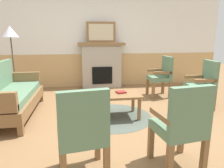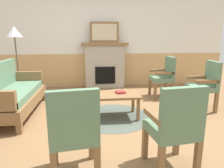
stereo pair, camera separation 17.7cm
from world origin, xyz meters
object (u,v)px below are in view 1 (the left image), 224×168
Objects in this scene: armchair_front_left at (182,124)px; framed_picture at (101,32)px; couch at (12,95)px; fireplace at (101,65)px; book_on_table at (121,92)px; floor_lamp_by_couch at (10,36)px; armchair_by_window_left at (162,75)px; coffee_table at (114,97)px; armchair_near_fireplace at (203,82)px; armchair_front_center at (83,130)px.

framed_picture is at bearing 96.81° from armchair_front_left.
couch is 3.02m from armchair_front_left.
fireplace is 8.11× the size of book_on_table.
framed_picture is at bearing 18.95° from floor_lamp_by_couch.
floor_lamp_by_couch is (-2.14, -0.74, 0.80)m from fireplace.
framed_picture reaches higher than floor_lamp_by_couch.
floor_lamp_by_couch reaches higher than couch.
couch is 3.33m from armchair_by_window_left.
framed_picture is 2.27m from floor_lamp_by_couch.
framed_picture reaches higher than book_on_table.
armchair_by_window_left is (1.23, 1.13, 0.08)m from book_on_table.
armchair_front_left is 4.21m from floor_lamp_by_couch.
coffee_table is at bearing -10.04° from couch.
floor_lamp_by_couch is (-0.29, 1.25, 1.05)m from couch.
couch and armchair_front_left have the same top height.
coffee_table is 1.89m from armchair_near_fireplace.
armchair_by_window_left and armchair_front_center have the same top height.
coffee_table is at bearing -173.29° from armchair_near_fireplace.
couch is 1.07× the size of floor_lamp_by_couch.
framed_picture is 2.95m from couch.
armchair_near_fireplace is (1.86, -2.09, -0.11)m from fireplace.
armchair_near_fireplace reaches higher than coffee_table.
armchair_near_fireplace reaches higher than book_on_table.
framed_picture reaches higher than coffee_table.
framed_picture is at bearing 140.12° from armchair_by_window_left.
armchair_near_fireplace is at bearing -62.36° from armchair_by_window_left.
framed_picture is 0.82× the size of armchair_by_window_left.
book_on_table is 0.10× the size of floor_lamp_by_couch.
fireplace is 1.33× the size of armchair_front_center.
armchair_front_left is 0.58× the size of floor_lamp_by_couch.
armchair_near_fireplace is at bearing -48.32° from framed_picture.
armchair_front_center is (-0.57, -1.59, 0.15)m from coffee_table.
fireplace is at bearing 93.18° from book_on_table.
book_on_table is 1.67m from armchair_by_window_left.
armchair_front_left is 1.00× the size of armchair_front_center.
armchair_near_fireplace is 2.29m from armchair_front_left.
book_on_table is at bearing -86.82° from framed_picture.
coffee_table is 0.16m from book_on_table.
armchair_near_fireplace is 0.58× the size of floor_lamp_by_couch.
armchair_near_fireplace is at bearing -18.64° from floor_lamp_by_couch.
armchair_by_window_left is (3.21, 0.84, 0.14)m from couch.
floor_lamp_by_couch is (-2.27, 1.53, 1.00)m from book_on_table.
armchair_by_window_left is 0.58× the size of floor_lamp_by_couch.
floor_lamp_by_couch reaches higher than armchair_front_center.
floor_lamp_by_couch is at bearing 161.36° from armchair_near_fireplace.
framed_picture is at bearing 89.58° from coffee_table.
framed_picture reaches higher than armchair_front_center.
floor_lamp_by_couch is (-2.14, -0.74, -0.11)m from framed_picture.
armchair_front_left is at bearing -0.45° from armchair_front_center.
armchair_near_fireplace is at bearing -48.32° from fireplace.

